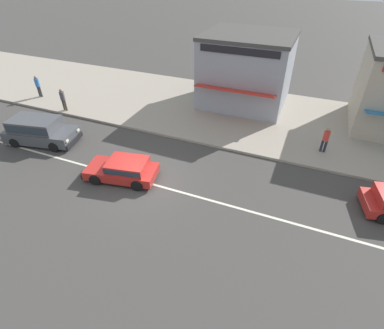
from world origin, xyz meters
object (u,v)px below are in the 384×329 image
at_px(shopfront_mid_block, 246,70).
at_px(pedestrian_near_clock, 326,138).
at_px(minivan_dark_grey_1, 39,130).
at_px(pedestrian_mid_kerb, 38,85).
at_px(hatchback_red_3, 124,169).
at_px(pedestrian_by_shop, 63,98).

bearing_deg(shopfront_mid_block, pedestrian_near_clock, -39.98).
bearing_deg(minivan_dark_grey_1, shopfront_mid_block, 45.68).
xyz_separation_m(minivan_dark_grey_1, pedestrian_near_clock, (16.35, 5.31, 0.21)).
distance_m(minivan_dark_grey_1, pedestrian_mid_kerb, 7.34).
bearing_deg(hatchback_red_3, pedestrian_near_clock, 34.34).
distance_m(minivan_dark_grey_1, pedestrian_by_shop, 4.23).
height_order(hatchback_red_3, pedestrian_mid_kerb, pedestrian_mid_kerb).
height_order(minivan_dark_grey_1, pedestrian_mid_kerb, pedestrian_mid_kerb).
distance_m(minivan_dark_grey_1, hatchback_red_3, 6.98).
bearing_deg(pedestrian_near_clock, shopfront_mid_block, 140.02).
height_order(pedestrian_mid_kerb, pedestrian_by_shop, pedestrian_mid_kerb).
height_order(hatchback_red_3, shopfront_mid_block, shopfront_mid_block).
xyz_separation_m(pedestrian_near_clock, pedestrian_by_shop, (-17.91, -1.39, 0.05)).
height_order(pedestrian_near_clock, shopfront_mid_block, shopfront_mid_block).
bearing_deg(pedestrian_by_shop, shopfront_mid_block, 29.03).
xyz_separation_m(minivan_dark_grey_1, pedestrian_by_shop, (-1.56, 3.92, 0.26)).
distance_m(pedestrian_near_clock, pedestrian_mid_kerb, 21.55).
relative_size(pedestrian_mid_kerb, pedestrian_by_shop, 1.04).
relative_size(pedestrian_by_shop, shopfront_mid_block, 0.26).
bearing_deg(minivan_dark_grey_1, pedestrian_by_shop, 111.70).
bearing_deg(pedestrian_by_shop, hatchback_red_3, -31.06).
bearing_deg(pedestrian_mid_kerb, shopfront_mid_block, 18.95).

